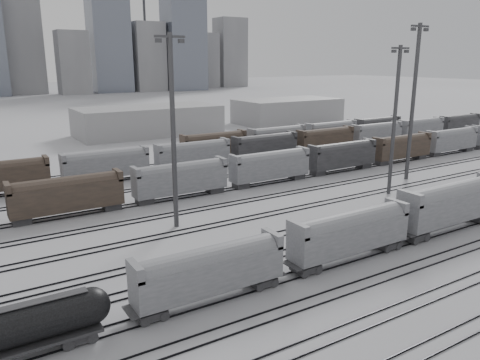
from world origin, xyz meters
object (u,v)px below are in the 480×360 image
hopper_car_a (210,269)px  light_mast_c (395,118)px  hopper_car_c (451,202)px  hopper_car_b (350,231)px

hopper_car_a → light_mast_c: (40.99, 15.45, 9.15)m
hopper_car_a → light_mast_c: size_ratio=0.61×
hopper_car_a → hopper_car_c: bearing=0.0°
hopper_car_c → light_mast_c: 18.90m
hopper_car_c → hopper_car_b: bearing=180.0°
hopper_car_a → hopper_car_b: (16.95, 0.00, 0.18)m
hopper_car_b → light_mast_c: (24.04, 15.45, 8.97)m
hopper_car_b → hopper_car_c: hopper_car_c is taller
hopper_car_b → light_mast_c: size_ratio=0.65×
hopper_car_a → hopper_car_b: bearing=0.0°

